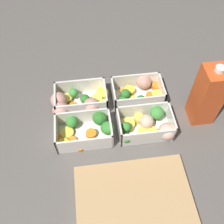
{
  "coord_description": "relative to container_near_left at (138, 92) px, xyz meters",
  "views": [
    {
      "loc": [
        0.06,
        0.44,
        0.65
      ],
      "look_at": [
        0.0,
        0.0,
        0.02
      ],
      "focal_mm": 42.0,
      "sensor_mm": 36.0,
      "label": 1
    }
  ],
  "objects": [
    {
      "name": "container_near_right",
      "position": [
        0.19,
        0.02,
        0.0
      ],
      "size": [
        0.19,
        0.12,
        0.06
      ],
      "color": "silver",
      "rests_on": "ground_plane"
    },
    {
      "name": "cutting_board",
      "position": [
        0.07,
        0.31,
        -0.01
      ],
      "size": [
        0.28,
        0.18,
        0.02
      ],
      "color": "tan",
      "rests_on": "ground_plane"
    },
    {
      "name": "container_near_left",
      "position": [
        0.0,
        0.0,
        0.0
      ],
      "size": [
        0.16,
        0.12,
        0.06
      ],
      "color": "silver",
      "rests_on": "ground_plane"
    },
    {
      "name": "juice_carton",
      "position": [
        -0.17,
        0.1,
        0.07
      ],
      "size": [
        0.07,
        0.07,
        0.2
      ],
      "color": "#D14C1E",
      "rests_on": "ground_plane"
    },
    {
      "name": "ground_plane",
      "position": [
        0.09,
        0.06,
        -0.02
      ],
      "size": [
        4.0,
        4.0,
        0.0
      ],
      "primitive_type": "plane",
      "color": "#56514C"
    },
    {
      "name": "container_far_left",
      "position": [
        -0.01,
        0.13,
        0.0
      ],
      "size": [
        0.17,
        0.12,
        0.06
      ],
      "color": "silver",
      "rests_on": "ground_plane"
    },
    {
      "name": "container_far_right",
      "position": [
        0.17,
        0.12,
        0.0
      ],
      "size": [
        0.17,
        0.11,
        0.06
      ],
      "color": "silver",
      "rests_on": "ground_plane"
    }
  ]
}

